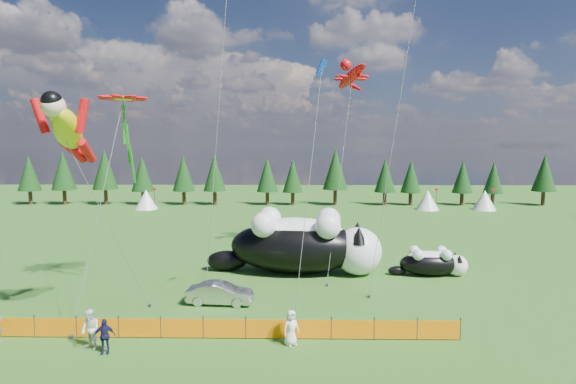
# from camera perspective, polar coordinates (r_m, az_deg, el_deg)

# --- Properties ---
(ground) EXTENTS (160.00, 160.00, 0.00)m
(ground) POSITION_cam_1_polar(r_m,az_deg,el_deg) (25.13, -6.94, -15.22)
(ground) COLOR #0E3A0A
(ground) RESTS_ON ground
(safety_fence) EXTENTS (22.06, 0.06, 1.10)m
(safety_fence) POSITION_cam_1_polar(r_m,az_deg,el_deg) (22.19, -8.06, -16.78)
(safety_fence) COLOR #262626
(safety_fence) RESTS_ON ground
(tree_line) EXTENTS (90.00, 4.00, 8.00)m
(tree_line) POSITION_cam_1_polar(r_m,az_deg,el_deg) (68.48, -1.83, 1.68)
(tree_line) COLOR black
(tree_line) RESTS_ON ground
(festival_tents) EXTENTS (50.00, 3.20, 2.80)m
(festival_tents) POSITION_cam_1_polar(r_m,az_deg,el_deg) (64.14, 7.83, -1.00)
(festival_tents) COLOR white
(festival_tents) RESTS_ON ground
(cat_large) EXTENTS (12.55, 5.21, 4.53)m
(cat_large) POSITION_cam_1_polar(r_m,az_deg,el_deg) (32.06, 1.96, -6.51)
(cat_large) COLOR black
(cat_large) RESTS_ON ground
(cat_small) EXTENTS (5.50, 2.00, 1.99)m
(cat_small) POSITION_cam_1_polar(r_m,az_deg,el_deg) (33.25, 17.89, -8.48)
(cat_small) COLOR black
(cat_small) RESTS_ON ground
(car) EXTENTS (3.86, 1.58, 1.24)m
(car) POSITION_cam_1_polar(r_m,az_deg,el_deg) (26.63, -8.61, -12.59)
(car) COLOR silver
(car) RESTS_ON ground
(spectator_b) EXTENTS (1.02, 0.88, 1.81)m
(spectator_b) POSITION_cam_1_polar(r_m,az_deg,el_deg) (22.63, -23.81, -15.68)
(spectator_b) COLOR white
(spectator_b) RESTS_ON ground
(spectator_c) EXTENTS (0.99, 0.65, 1.55)m
(spectator_c) POSITION_cam_1_polar(r_m,az_deg,el_deg) (22.05, -22.29, -16.57)
(spectator_c) COLOR #16173D
(spectator_c) RESTS_ON ground
(spectator_e) EXTENTS (0.94, 0.87, 1.62)m
(spectator_e) POSITION_cam_1_polar(r_m,az_deg,el_deg) (21.27, 0.40, -16.86)
(spectator_e) COLOR white
(spectator_e) RESTS_ON ground
(superhero_kite) EXTENTS (5.00, 5.87, 11.98)m
(superhero_kite) POSITION_cam_1_polar(r_m,az_deg,el_deg) (23.65, -26.19, 7.06)
(superhero_kite) COLOR #D5CA0B
(superhero_kite) RESTS_ON ground
(gecko_kite) EXTENTS (5.08, 12.53, 17.36)m
(gecko_kite) POSITION_cam_1_polar(r_m,az_deg,el_deg) (38.11, 8.07, 14.31)
(gecko_kite) COLOR red
(gecko_kite) RESTS_ON ground
(flower_kite) EXTENTS (3.50, 8.14, 13.26)m
(flower_kite) POSITION_cam_1_polar(r_m,az_deg,el_deg) (28.38, -20.20, 10.78)
(flower_kite) COLOR red
(flower_kite) RESTS_ON ground
(diamond_kite_c) EXTENTS (1.88, 3.52, 13.84)m
(diamond_kite_c) POSITION_cam_1_polar(r_m,az_deg,el_deg) (23.29, 4.21, 14.50)
(diamond_kite_c) COLOR #0B3CB1
(diamond_kite_c) RESTS_ON ground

